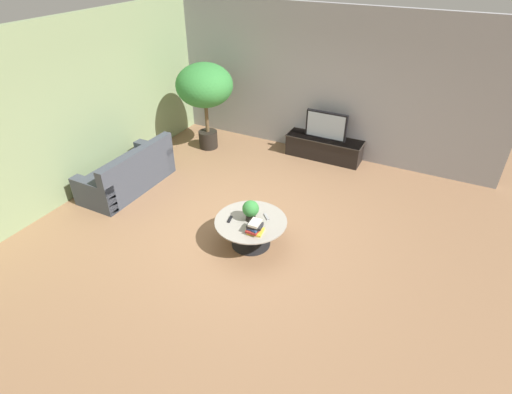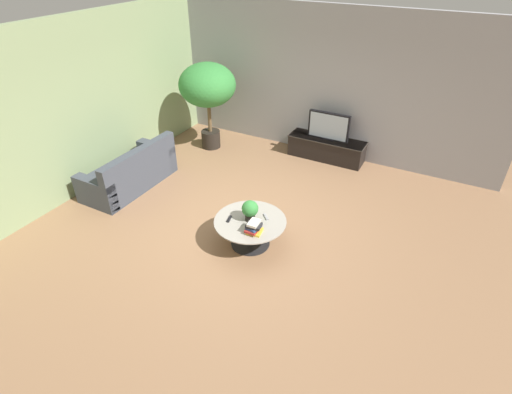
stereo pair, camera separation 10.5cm
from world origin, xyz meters
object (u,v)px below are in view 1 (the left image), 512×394
Objects in this scene: media_console at (324,148)px; potted_palm_tall at (205,88)px; television at (326,126)px; couch_by_wall at (128,174)px; coffee_table at (251,228)px; potted_plant_tabletop at (251,210)px.

media_console is 0.86× the size of potted_palm_tall.
television is 4.06m from couch_by_wall.
media_console is 2.82m from potted_palm_tall.
television is at bearing 89.33° from coffee_table.
couch_by_wall reaches higher than potted_plant_tabletop.
couch_by_wall is (-2.82, 0.43, -0.03)m from coffee_table.
coffee_table is (-0.04, -3.28, 0.08)m from media_console.
television is 0.79× the size of coffee_table.
potted_palm_tall is 3.61m from potted_plant_tabletop.
coffee_table is 0.32m from potted_plant_tabletop.
television is at bearing 15.59° from potted_palm_tall.
television is at bearing 134.86° from couch_by_wall.
coffee_table is at bearing -58.74° from potted_plant_tabletop.
television reaches higher than potted_plant_tabletop.
potted_plant_tabletop is at bearing 81.67° from couch_by_wall.
coffee_table is at bearing -90.67° from television.
media_console is at bearing 89.14° from potted_plant_tabletop.
potted_palm_tall reaches higher than television.
potted_palm_tall is (-2.49, -0.69, 0.62)m from television.
coffee_table is at bearing -90.67° from media_console.
television reaches higher than couch_by_wall.
media_console is 1.87× the size of television.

